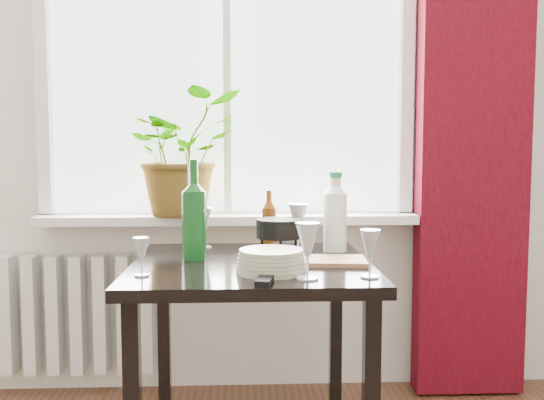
{
  "coord_description": "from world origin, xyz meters",
  "views": [
    {
      "loc": [
        0.08,
        -0.61,
        1.15
      ],
      "look_at": [
        0.18,
        1.55,
        0.96
      ],
      "focal_mm": 40.0,
      "sensor_mm": 36.0,
      "label": 1
    }
  ],
  "objects_px": {
    "wineglass_front_right": "(307,250)",
    "tv_remote": "(266,279)",
    "wineglass_far_right": "(370,253)",
    "wineglass_back_left": "(203,228)",
    "wineglass_front_left": "(142,257)",
    "cleaning_bottle": "(335,210)",
    "fondue_pot": "(279,237)",
    "wine_bottle_left": "(192,210)",
    "table": "(251,287)",
    "wine_bottle_right": "(194,208)",
    "radiator": "(67,314)",
    "plate_stack": "(271,261)",
    "wineglass_back_center": "(298,226)",
    "potted_plant": "(182,153)",
    "bottle_amber": "(269,218)",
    "cutting_board": "(327,261)"
  },
  "relations": [
    {
      "from": "wineglass_front_right",
      "to": "tv_remote",
      "type": "height_order",
      "value": "wineglass_front_right"
    },
    {
      "from": "wineglass_far_right",
      "to": "wineglass_back_left",
      "type": "relative_size",
      "value": 0.93
    },
    {
      "from": "wineglass_back_left",
      "to": "wineglass_front_left",
      "type": "relative_size",
      "value": 1.33
    },
    {
      "from": "cleaning_bottle",
      "to": "fondue_pot",
      "type": "bearing_deg",
      "value": -160.34
    },
    {
      "from": "wineglass_far_right",
      "to": "wineglass_back_left",
      "type": "bearing_deg",
      "value": 133.45
    },
    {
      "from": "wine_bottle_left",
      "to": "wineglass_front_right",
      "type": "height_order",
      "value": "wine_bottle_left"
    },
    {
      "from": "table",
      "to": "wineglass_far_right",
      "type": "xyz_separation_m",
      "value": [
        0.37,
        -0.29,
        0.17
      ]
    },
    {
      "from": "wine_bottle_right",
      "to": "tv_remote",
      "type": "distance_m",
      "value": 0.49
    },
    {
      "from": "wineglass_front_left",
      "to": "tv_remote",
      "type": "distance_m",
      "value": 0.41
    },
    {
      "from": "radiator",
      "to": "wineglass_front_right",
      "type": "distance_m",
      "value": 1.46
    },
    {
      "from": "plate_stack",
      "to": "fondue_pot",
      "type": "bearing_deg",
      "value": 82.04
    },
    {
      "from": "wine_bottle_left",
      "to": "wineglass_back_left",
      "type": "height_order",
      "value": "wine_bottle_left"
    },
    {
      "from": "wine_bottle_left",
      "to": "wineglass_back_center",
      "type": "distance_m",
      "value": 0.44
    },
    {
      "from": "potted_plant",
      "to": "bottle_amber",
      "type": "distance_m",
      "value": 0.53
    },
    {
      "from": "wineglass_front_right",
      "to": "tv_remote",
      "type": "distance_m",
      "value": 0.16
    },
    {
      "from": "wineglass_front_left",
      "to": "cutting_board",
      "type": "bearing_deg",
      "value": 17.43
    },
    {
      "from": "table",
      "to": "wineglass_front_left",
      "type": "distance_m",
      "value": 0.45
    },
    {
      "from": "wine_bottle_right",
      "to": "wineglass_back_center",
      "type": "relative_size",
      "value": 1.97
    },
    {
      "from": "plate_stack",
      "to": "table",
      "type": "bearing_deg",
      "value": 108.02
    },
    {
      "from": "plate_stack",
      "to": "wineglass_far_right",
      "type": "bearing_deg",
      "value": -16.26
    },
    {
      "from": "radiator",
      "to": "tv_remote",
      "type": "xyz_separation_m",
      "value": [
        0.89,
        -0.96,
        0.37
      ]
    },
    {
      "from": "wine_bottle_left",
      "to": "wineglass_front_left",
      "type": "distance_m",
      "value": 0.39
    },
    {
      "from": "tv_remote",
      "to": "cutting_board",
      "type": "distance_m",
      "value": 0.37
    },
    {
      "from": "cleaning_bottle",
      "to": "potted_plant",
      "type": "bearing_deg",
      "value": 150.1
    },
    {
      "from": "cleaning_bottle",
      "to": "wineglass_front_left",
      "type": "height_order",
      "value": "cleaning_bottle"
    },
    {
      "from": "plate_stack",
      "to": "tv_remote",
      "type": "bearing_deg",
      "value": -99.81
    },
    {
      "from": "cutting_board",
      "to": "fondue_pot",
      "type": "bearing_deg",
      "value": 133.9
    },
    {
      "from": "table",
      "to": "plate_stack",
      "type": "xyz_separation_m",
      "value": [
        0.06,
        -0.2,
        0.13
      ]
    },
    {
      "from": "wine_bottle_left",
      "to": "fondue_pot",
      "type": "height_order",
      "value": "wine_bottle_left"
    },
    {
      "from": "fondue_pot",
      "to": "wineglass_front_left",
      "type": "bearing_deg",
      "value": -166.67
    },
    {
      "from": "radiator",
      "to": "potted_plant",
      "type": "xyz_separation_m",
      "value": [
        0.55,
        -0.05,
        0.75
      ]
    },
    {
      "from": "potted_plant",
      "to": "cutting_board",
      "type": "distance_m",
      "value": 0.92
    },
    {
      "from": "wineglass_back_center",
      "to": "cutting_board",
      "type": "bearing_deg",
      "value": -75.18
    },
    {
      "from": "radiator",
      "to": "fondue_pot",
      "type": "height_order",
      "value": "fondue_pot"
    },
    {
      "from": "wineglass_front_left",
      "to": "plate_stack",
      "type": "xyz_separation_m",
      "value": [
        0.42,
        0.03,
        -0.03
      ]
    },
    {
      "from": "cutting_board",
      "to": "table",
      "type": "bearing_deg",
      "value": 172.54
    },
    {
      "from": "wine_bottle_right",
      "to": "tv_remote",
      "type": "bearing_deg",
      "value": -56.93
    },
    {
      "from": "radiator",
      "to": "tv_remote",
      "type": "relative_size",
      "value": 5.17
    },
    {
      "from": "bottle_amber",
      "to": "wine_bottle_right",
      "type": "bearing_deg",
      "value": -138.23
    },
    {
      "from": "bottle_amber",
      "to": "radiator",
      "type": "bearing_deg",
      "value": 161.18
    },
    {
      "from": "cleaning_bottle",
      "to": "wineglass_front_right",
      "type": "height_order",
      "value": "cleaning_bottle"
    },
    {
      "from": "wineglass_back_left",
      "to": "cutting_board",
      "type": "bearing_deg",
      "value": -36.67
    },
    {
      "from": "cutting_board",
      "to": "potted_plant",
      "type": "bearing_deg",
      "value": 133.02
    },
    {
      "from": "table",
      "to": "wine_bottle_right",
      "type": "distance_m",
      "value": 0.35
    },
    {
      "from": "table",
      "to": "cutting_board",
      "type": "bearing_deg",
      "value": -7.46
    },
    {
      "from": "fondue_pot",
      "to": "tv_remote",
      "type": "height_order",
      "value": "fondue_pot"
    },
    {
      "from": "potted_plant",
      "to": "bottle_amber",
      "type": "height_order",
      "value": "potted_plant"
    },
    {
      "from": "cutting_board",
      "to": "wine_bottle_left",
      "type": "bearing_deg",
      "value": 163.07
    },
    {
      "from": "wineglass_back_center",
      "to": "tv_remote",
      "type": "xyz_separation_m",
      "value": [
        -0.15,
        -0.58,
        -0.09
      ]
    },
    {
      "from": "radiator",
      "to": "fondue_pot",
      "type": "relative_size",
      "value": 3.89
    }
  ]
}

